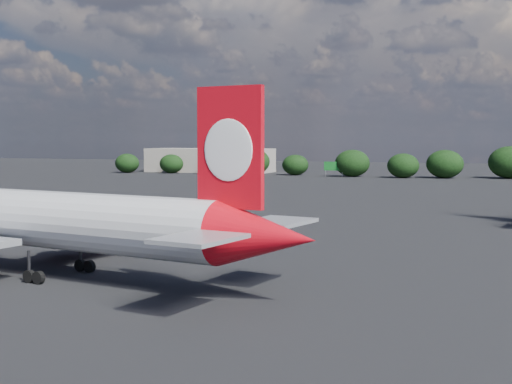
% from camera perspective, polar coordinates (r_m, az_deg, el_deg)
% --- Properties ---
extents(ground, '(500.00, 500.00, 0.00)m').
position_cam_1_polar(ground, '(96.96, 0.65, -2.46)').
color(ground, black).
rests_on(ground, ground).
extents(qantas_airliner, '(46.07, 44.00, 15.07)m').
position_cam_1_polar(qantas_airliner, '(61.15, -15.98, -2.29)').
color(qantas_airliner, silver).
rests_on(qantas_airliner, ground).
extents(terminal_building, '(42.00, 16.00, 8.00)m').
position_cam_1_polar(terminal_building, '(243.08, -3.70, 2.55)').
color(terminal_building, gray).
rests_on(terminal_building, ground).
extents(highway_sign, '(6.00, 0.30, 4.50)m').
position_cam_1_polar(highway_sign, '(213.00, 6.26, 2.05)').
color(highway_sign, '#156B22').
rests_on(highway_sign, ground).
extents(billboard_yellow, '(5.00, 0.30, 5.50)m').
position_cam_1_polar(billboard_yellow, '(214.04, 14.48, 2.15)').
color(billboard_yellow, yellow).
rests_on(billboard_yellow, ground).
extents(horizon_treeline, '(201.92, 16.88, 9.24)m').
position_cam_1_polar(horizon_treeline, '(211.98, 15.43, 2.11)').
color(horizon_treeline, black).
rests_on(horizon_treeline, ground).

